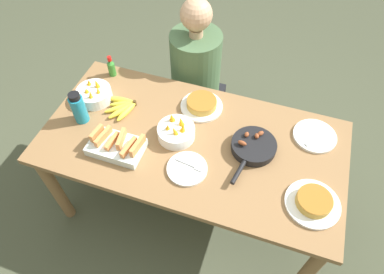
{
  "coord_description": "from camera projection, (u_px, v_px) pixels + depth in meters",
  "views": [
    {
      "loc": [
        0.37,
        -1.09,
        2.23
      ],
      "look_at": [
        0.0,
        0.0,
        0.75
      ],
      "focal_mm": 32.0,
      "sensor_mm": 36.0,
      "label": 1
    }
  ],
  "objects": [
    {
      "name": "ground_plane",
      "position": [
        192.0,
        201.0,
        2.46
      ],
      "size": [
        14.0,
        14.0,
        0.0
      ],
      "primitive_type": "plane",
      "color": "#474C38"
    },
    {
      "name": "dining_table",
      "position": [
        192.0,
        150.0,
        1.97
      ],
      "size": [
        1.68,
        0.85,
        0.72
      ],
      "color": "olive",
      "rests_on": "ground_plane"
    },
    {
      "name": "banana_bunch",
      "position": [
        123.0,
        106.0,
        2.03
      ],
      "size": [
        0.21,
        0.19,
        0.04
      ],
      "color": "yellow",
      "rests_on": "dining_table"
    },
    {
      "name": "melon_tray",
      "position": [
        117.0,
        146.0,
        1.83
      ],
      "size": [
        0.29,
        0.18,
        0.1
      ],
      "color": "silver",
      "rests_on": "dining_table"
    },
    {
      "name": "skillet",
      "position": [
        253.0,
        147.0,
        1.83
      ],
      "size": [
        0.24,
        0.39,
        0.08
      ],
      "rotation": [
        0.0,
        0.0,
        4.52
      ],
      "color": "black",
      "rests_on": "dining_table"
    },
    {
      "name": "frittata_plate_center",
      "position": [
        202.0,
        104.0,
        2.03
      ],
      "size": [
        0.25,
        0.25,
        0.06
      ],
      "color": "white",
      "rests_on": "dining_table"
    },
    {
      "name": "frittata_plate_side",
      "position": [
        313.0,
        202.0,
        1.64
      ],
      "size": [
        0.27,
        0.27,
        0.06
      ],
      "color": "white",
      "rests_on": "dining_table"
    },
    {
      "name": "empty_plate_near_front",
      "position": [
        315.0,
        136.0,
        1.9
      ],
      "size": [
        0.24,
        0.24,
        0.02
      ],
      "color": "white",
      "rests_on": "dining_table"
    },
    {
      "name": "empty_plate_far_left",
      "position": [
        187.0,
        169.0,
        1.77
      ],
      "size": [
        0.21,
        0.21,
        0.02
      ],
      "color": "white",
      "rests_on": "dining_table"
    },
    {
      "name": "fruit_bowl_mango",
      "position": [
        176.0,
        131.0,
        1.89
      ],
      "size": [
        0.21,
        0.21,
        0.13
      ],
      "color": "white",
      "rests_on": "dining_table"
    },
    {
      "name": "fruit_bowl_citrus",
      "position": [
        94.0,
        94.0,
        2.06
      ],
      "size": [
        0.21,
        0.21,
        0.13
      ],
      "color": "white",
      "rests_on": "dining_table"
    },
    {
      "name": "water_bottle",
      "position": [
        79.0,
        108.0,
        1.92
      ],
      "size": [
        0.08,
        0.08,
        0.2
      ],
      "color": "teal",
      "rests_on": "dining_table"
    },
    {
      "name": "hot_sauce_bottle",
      "position": [
        111.0,
        67.0,
        2.18
      ],
      "size": [
        0.05,
        0.05,
        0.14
      ],
      "color": "#337F2D",
      "rests_on": "dining_table"
    },
    {
      "name": "person_figure",
      "position": [
        195.0,
        86.0,
        2.5
      ],
      "size": [
        0.38,
        0.38,
        1.16
      ],
      "color": "black",
      "rests_on": "ground_plane"
    }
  ]
}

